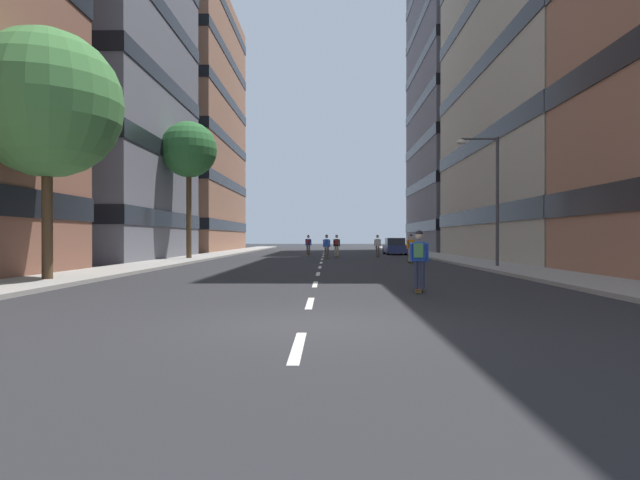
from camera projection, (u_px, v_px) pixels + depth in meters
The scene contains 18 objects.
ground_plane at pixel (322, 258), 39.04m from camera, with size 177.24×177.24×0.00m, color #28282B.
sidewalk_left at pixel (210, 256), 42.87m from camera, with size 3.02×81.23×0.14m, color #9E9991.
sidewalk_right at pixel (437, 256), 42.58m from camera, with size 3.02×81.23×0.14m, color #9E9991.
lane_markings at pixel (322, 258), 40.00m from camera, with size 0.16×67.20×0.01m.
building_left_mid at pixel (63, 57), 37.05m from camera, with size 15.31×16.67×28.50m.
building_left_far at pixel (165, 126), 60.14m from camera, with size 15.31×22.01×28.66m.
building_right_mid at pixel (586, 4), 36.46m from camera, with size 15.31×23.33×35.47m.
building_right_far at pixel (486, 87), 59.55m from camera, with size 15.31×19.48×37.19m.
parked_car_near at pixel (395, 247), 48.09m from camera, with size 1.82×4.40×1.52m.
street_tree_near at pixel (47, 104), 18.06m from camera, with size 5.08×5.08×8.58m.
street_tree_mid at pixel (189, 150), 36.44m from camera, with size 3.87×3.87×9.49m.
streetlamp_right at pixel (490, 186), 26.39m from camera, with size 2.13×0.30×6.50m.
skater_0 at pixel (419, 257), 15.03m from camera, with size 0.57×0.92×1.78m.
skater_1 at pixel (378, 245), 42.49m from camera, with size 0.54×0.90×1.78m.
skater_2 at pixel (308, 244), 45.22m from camera, with size 0.56×0.92×1.78m.
skater_3 at pixel (327, 245), 38.28m from camera, with size 0.54×0.91×1.78m.
skater_4 at pixel (411, 247), 32.08m from camera, with size 0.56×0.92×1.78m.
skater_5 at pixel (337, 244), 41.25m from camera, with size 0.55×0.92×1.78m.
Camera 1 is at (0.43, -9.49, 1.57)m, focal length 29.44 mm.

